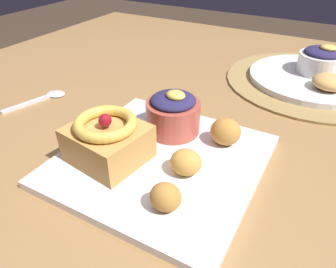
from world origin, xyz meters
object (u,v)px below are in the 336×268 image
Objects in this scene: fritter_back at (226,132)px; spoon at (44,98)px; back_ramekin at (321,60)px; berry_ramekin at (173,113)px; back_pastry at (329,82)px; cake_slice at (108,139)px; front_plate at (161,160)px; fritter_middle at (166,197)px; back_plate at (313,78)px; fritter_front at (186,162)px.

spoon is (-0.38, -0.02, -0.03)m from fritter_back.
spoon is (-0.46, -0.37, -0.04)m from back_ramekin.
berry_ramekin is 0.34m from back_pastry.
fritter_back is at bearing 41.26° from cake_slice.
back_pastry is at bearing 66.98° from fritter_back.
back_pastry is at bearing 62.45° from front_plate.
back_ramekin is at bearing 78.82° from fritter_middle.
back_pastry is (0.18, 0.35, 0.03)m from front_plate.
berry_ramekin reaches higher than cake_slice.
berry_ramekin is at bearing -115.69° from back_ramekin.
back_pastry is (0.25, 0.39, -0.01)m from cake_slice.
fritter_back is at bearing -103.80° from back_plate.
cake_slice reaches higher than fritter_middle.
spoon is at bearing -149.60° from back_pastry.
fritter_middle is 0.58× the size of back_pastry.
back_plate is (0.21, 0.44, -0.03)m from cake_slice.
cake_slice reaches higher than front_plate.
back_pastry is 0.57m from spoon.
fritter_front is at bearing -103.67° from back_plate.
back_pastry is (0.03, -0.06, 0.02)m from back_plate.
cake_slice is at bearing -115.45° from back_plate.
spoon is at bearing -141.46° from back_ramekin.
fritter_back is at bearing -72.26° from spoon.
fritter_front is at bearing 12.49° from cake_slice.
front_plate is 7.15× the size of fritter_middle.
cake_slice reaches higher than fritter_front.
front_plate is 1.01× the size of back_plate.
cake_slice reaches higher than back_pastry.
back_ramekin is (0.09, 0.35, 0.01)m from fritter_back.
fritter_back is at bearing 49.18° from front_plate.
spoon is at bearing 168.68° from front_plate.
back_ramekin is (0.22, 0.47, 0.00)m from cake_slice.
berry_ramekin is at bearing 67.33° from cake_slice.
fritter_back is 0.38m from spoon.
fritter_back reaches higher than spoon.
fritter_front reaches higher than spoon.
fritter_front is at bearing -86.53° from spoon.
berry_ramekin reaches higher than back_ramekin.
berry_ramekin is at bearing 105.02° from front_plate.
cake_slice reaches higher than fritter_back.
cake_slice is 0.17m from fritter_back.
berry_ramekin is at bearing 115.46° from fritter_middle.
fritter_front is at bearing -15.92° from front_plate.
cake_slice is at bearing -115.01° from back_ramekin.
front_plate is at bearing 30.29° from cake_slice.
cake_slice reaches higher than spoon.
fritter_back reaches higher than fritter_front.
fritter_back is 0.34m from back_plate.
back_ramekin is at bearing 64.99° from cake_slice.
back_plate is at bearing 76.20° from fritter_back.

